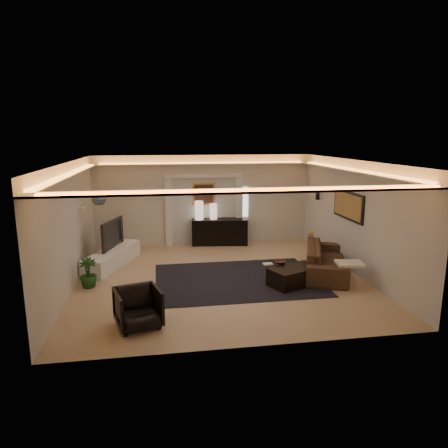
{
  "coord_description": "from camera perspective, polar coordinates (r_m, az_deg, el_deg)",
  "views": [
    {
      "loc": [
        -1.46,
        -9.66,
        3.48
      ],
      "look_at": [
        0.2,
        0.6,
        1.25
      ],
      "focal_mm": 32.83,
      "sensor_mm": 36.0,
      "label": 1
    }
  ],
  "objects": [
    {
      "name": "painting_canvas",
      "position": [
        13.32,
        -2.82,
        4.19
      ],
      "size": [
        0.62,
        0.02,
        0.62
      ],
      "primitive_type": "cube",
      "color": "#4C2D1E",
      "rests_on": "wall_back"
    },
    {
      "name": "figurine",
      "position": [
        12.3,
        -16.41,
        -1.75
      ],
      "size": [
        0.17,
        0.17,
        0.36
      ],
      "primitive_type": "cylinder",
      "rotation": [
        0.0,
        0.0,
        0.37
      ],
      "color": "#473023",
      "rests_on": "media_ledge"
    },
    {
      "name": "ceiling",
      "position": [
        9.79,
        -0.6,
        8.71
      ],
      "size": [
        7.0,
        7.0,
        0.0
      ],
      "primitive_type": "plane",
      "rotation": [
        3.14,
        0.0,
        0.0
      ],
      "color": "white",
      "rests_on": "ground"
    },
    {
      "name": "wall_niche",
      "position": [
        11.39,
        -19.09,
        2.19
      ],
      "size": [
        0.1,
        0.55,
        0.04
      ],
      "primitive_type": "cube",
      "color": "silver",
      "rests_on": "wall_left"
    },
    {
      "name": "tv",
      "position": [
        11.81,
        -15.87,
        -1.29
      ],
      "size": [
        1.35,
        0.57,
        0.78
      ],
      "primitive_type": "imported",
      "rotation": [
        0.0,
        0.0,
        1.27
      ],
      "color": "black",
      "rests_on": "media_ledge"
    },
    {
      "name": "cove_soffit",
      "position": [
        9.81,
        -0.6,
        7.08
      ],
      "size": [
        7.0,
        7.0,
        0.04
      ],
      "primitive_type": "cube",
      "color": "silver",
      "rests_on": "ceiling"
    },
    {
      "name": "console",
      "position": [
        13.42,
        -0.61,
        -1.17
      ],
      "size": [
        1.85,
        0.77,
        0.9
      ],
      "primitive_type": "cube",
      "rotation": [
        0.0,
        0.0,
        -0.12
      ],
      "color": "black",
      "rests_on": "ground"
    },
    {
      "name": "alcove_header",
      "position": [
        13.2,
        -2.82,
        6.74
      ],
      "size": [
        2.52,
        0.2,
        0.12
      ],
      "primitive_type": "cube",
      "color": "silver",
      "rests_on": "wall_back"
    },
    {
      "name": "throw_pillow",
      "position": [
        12.29,
        12.02,
        -1.97
      ],
      "size": [
        0.26,
        0.43,
        0.41
      ],
      "primitive_type": "cube",
      "rotation": [
        0.0,
        0.0,
        -0.35
      ],
      "color": "#A17D4E",
      "rests_on": "sofa"
    },
    {
      "name": "bowl",
      "position": [
        10.13,
        7.77,
        -5.45
      ],
      "size": [
        0.29,
        0.29,
        0.07
      ],
      "primitive_type": "imported",
      "rotation": [
        0.0,
        0.0,
        0.03
      ],
      "color": "#3B2317",
      "rests_on": "coffee_table"
    },
    {
      "name": "sofa",
      "position": [
        10.93,
        14.05,
        -4.8
      ],
      "size": [
        2.71,
        1.83,
        0.74
      ],
      "primitive_type": "imported",
      "rotation": [
        0.0,
        0.0,
        1.2
      ],
      "color": "brown",
      "rests_on": "ground"
    },
    {
      "name": "floor",
      "position": [
        10.37,
        -0.56,
        -7.49
      ],
      "size": [
        7.0,
        7.0,
        0.0
      ],
      "primitive_type": "plane",
      "color": "tan",
      "rests_on": "ground"
    },
    {
      "name": "throw_blanket",
      "position": [
        10.11,
        17.1,
        -5.3
      ],
      "size": [
        0.67,
        0.57,
        0.07
      ],
      "primitive_type": "cube",
      "rotation": [
        0.0,
        0.0,
        -0.13
      ],
      "color": "#F5E2CB",
      "rests_on": "sofa"
    },
    {
      "name": "lamp_left",
      "position": [
        13.2,
        -3.48,
        1.64
      ],
      "size": [
        0.3,
        0.3,
        0.6
      ],
      "primitive_type": "cylinder",
      "rotation": [
        0.0,
        0.0,
        -0.1
      ],
      "color": "#F3E3BD",
      "rests_on": "console"
    },
    {
      "name": "armchair",
      "position": [
        7.9,
        -11.86,
        -11.35
      ],
      "size": [
        0.98,
        1.0,
        0.74
      ],
      "primitive_type": "imported",
      "rotation": [
        0.0,
        0.0,
        0.28
      ],
      "color": "black",
      "rests_on": "ground"
    },
    {
      "name": "coffee_table",
      "position": [
        9.98,
        9.8,
        -7.23
      ],
      "size": [
        1.39,
        1.1,
        0.46
      ],
      "primitive_type": "cube",
      "rotation": [
        0.0,
        0.0,
        0.41
      ],
      "color": "black",
      "rests_on": "ground"
    },
    {
      "name": "magazine",
      "position": [
        10.05,
        6.13,
        -5.66
      ],
      "size": [
        0.24,
        0.18,
        0.03
      ],
      "primitive_type": "cube",
      "rotation": [
        0.0,
        0.0,
        0.08
      ],
      "color": "#F9F2CE",
      "rests_on": "coffee_table"
    },
    {
      "name": "art_panel_gold",
      "position": [
        11.25,
        16.82,
        2.48
      ],
      "size": [
        0.02,
        1.5,
        0.62
      ],
      "primitive_type": "cube",
      "color": "tan",
      "rests_on": "wall_right"
    },
    {
      "name": "pilaster_right",
      "position": [
        13.53,
        2.07,
        1.96
      ],
      "size": [
        0.22,
        0.2,
        2.2
      ],
      "primitive_type": "cube",
      "color": "silver",
      "rests_on": "ground"
    },
    {
      "name": "media_ledge",
      "position": [
        11.67,
        -15.26,
        -4.53
      ],
      "size": [
        1.41,
        2.43,
        0.45
      ],
      "primitive_type": "cube",
      "rotation": [
        0.0,
        0.0,
        -0.37
      ],
      "color": "white",
      "rests_on": "ground"
    },
    {
      "name": "plant",
      "position": [
        10.16,
        -18.41,
        -6.49
      ],
      "size": [
        0.46,
        0.46,
        0.7
      ],
      "primitive_type": "imported",
      "rotation": [
        0.0,
        0.0,
        0.21
      ],
      "color": "#1D4617",
      "rests_on": "ground"
    },
    {
      "name": "wall_left",
      "position": [
        10.08,
        -20.65,
        -0.3
      ],
      "size": [
        0.0,
        7.0,
        7.0
      ],
      "primitive_type": "plane",
      "rotation": [
        1.57,
        0.0,
        1.57
      ],
      "color": "silver",
      "rests_on": "ground"
    },
    {
      "name": "wall_front",
      "position": [
        6.65,
        3.97,
        -5.68
      ],
      "size": [
        7.0,
        0.0,
        7.0
      ],
      "primitive_type": "plane",
      "rotation": [
        -1.57,
        0.0,
        0.0
      ],
      "color": "silver",
      "rests_on": "ground"
    },
    {
      "name": "pilaster_left",
      "position": [
        13.28,
        -7.71,
        1.67
      ],
      "size": [
        0.22,
        0.2,
        2.2
      ],
      "primitive_type": "cube",
      "color": "silver",
      "rests_on": "ground"
    },
    {
      "name": "art_panel_frame",
      "position": [
        11.26,
        16.93,
        2.48
      ],
      "size": [
        0.04,
        1.64,
        0.74
      ],
      "primitive_type": "cube",
      "color": "black",
      "rests_on": "wall_right"
    },
    {
      "name": "wall_right",
      "position": [
        11.05,
        17.67,
        0.94
      ],
      "size": [
        0.0,
        7.0,
        7.0
      ],
      "primitive_type": "plane",
      "rotation": [
        1.57,
        0.0,
        -1.57
      ],
      "color": "silver",
      "rests_on": "ground"
    },
    {
      "name": "wall_sconce",
      "position": [
        12.94,
        12.9,
        3.8
      ],
      "size": [
        0.12,
        0.12,
        0.22
      ],
      "primitive_type": "cylinder",
      "color": "black",
      "rests_on": "wall_right"
    },
    {
      "name": "ginger_jar",
      "position": [
        11.56,
        -17.05,
        3.51
      ],
      "size": [
        0.45,
        0.45,
        0.38
      ],
      "primitive_type": "imported",
      "rotation": [
        0.0,
        0.0,
        -0.3
      ],
      "color": "#525E69",
      "rests_on": "wall_niche"
    },
    {
      "name": "daylight_slit",
      "position": [
        13.61,
        2.84,
        3.08
      ],
      "size": [
        0.25,
        0.03,
        1.0
      ],
      "primitive_type": "cube",
      "color": "white",
      "rests_on": "wall_back"
    },
    {
      "name": "painting_frame",
      "position": [
        13.34,
        -2.83,
        4.2
      ],
      "size": [
        0.74,
        0.04,
        0.74
      ],
      "primitive_type": "cube",
      "color": "tan",
      "rests_on": "wall_back"
    },
    {
      "name": "wall_back",
      "position": [
        13.4,
        -2.83,
        3.37
      ],
      "size": [
        7.0,
        0.0,
        7.0
      ],
      "primitive_type": "plane",
      "rotation": [
        1.57,
        0.0,
        0.0
      ],
      "color": "silver",
      "rests_on": "ground"
    },
    {
      "name": "area_rug",
      "position": [
        10.25,
        1.84,
        -7.71
      ],
      "size": [
        4.0,
        3.0,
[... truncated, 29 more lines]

